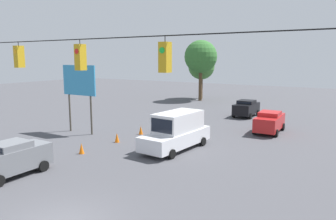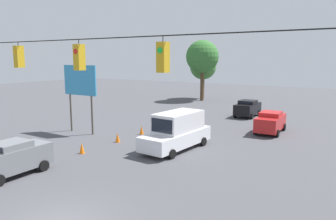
{
  "view_description": "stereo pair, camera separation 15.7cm",
  "coord_description": "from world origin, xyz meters",
  "px_view_note": "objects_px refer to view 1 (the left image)",
  "views": [
    {
      "loc": [
        -9.95,
        7.83,
        6.49
      ],
      "look_at": [
        0.57,
        -9.04,
        3.32
      ],
      "focal_mm": 35.0,
      "sensor_mm": 36.0,
      "label": 1
    },
    {
      "loc": [
        -10.08,
        7.74,
        6.49
      ],
      "look_at": [
        0.57,
        -9.04,
        3.32
      ],
      "focal_mm": 35.0,
      "sensor_mm": 36.0,
      "label": 2
    }
  ],
  "objects_px": {
    "box_truck_white_withflow_mid": "(177,131)",
    "roadside_billboard": "(79,85)",
    "tree_horizon_left": "(201,67)",
    "traffic_cone_nearest": "(43,161)",
    "tree_horizon_right": "(201,57)",
    "overhead_signal_span": "(82,96)",
    "traffic_cone_farthest": "(181,118)",
    "traffic_cone_fourth": "(141,130)",
    "traffic_cone_third": "(117,138)",
    "traffic_cone_fifth": "(164,123)",
    "sedan_black_withflow_deep": "(246,108)",
    "traffic_cone_second": "(81,148)",
    "sedan_red_oncoming_deep": "(270,122)",
    "sedan_grey_parked_shoulder": "(12,158)"
  },
  "relations": [
    {
      "from": "sedan_red_oncoming_deep",
      "to": "traffic_cone_farthest",
      "type": "bearing_deg",
      "value": -1.16
    },
    {
      "from": "tree_horizon_left",
      "to": "traffic_cone_nearest",
      "type": "bearing_deg",
      "value": 101.13
    },
    {
      "from": "overhead_signal_span",
      "to": "tree_horizon_right",
      "type": "relative_size",
      "value": 2.26
    },
    {
      "from": "sedan_red_oncoming_deep",
      "to": "sedan_black_withflow_deep",
      "type": "relative_size",
      "value": 1.11
    },
    {
      "from": "traffic_cone_fourth",
      "to": "roadside_billboard",
      "type": "bearing_deg",
      "value": 25.15
    },
    {
      "from": "traffic_cone_farthest",
      "to": "tree_horizon_right",
      "type": "bearing_deg",
      "value": -70.02
    },
    {
      "from": "sedan_black_withflow_deep",
      "to": "traffic_cone_second",
      "type": "bearing_deg",
      "value": 76.56
    },
    {
      "from": "traffic_cone_nearest",
      "to": "traffic_cone_third",
      "type": "distance_m",
      "value": 6.81
    },
    {
      "from": "traffic_cone_second",
      "to": "tree_horizon_left",
      "type": "distance_m",
      "value": 33.39
    },
    {
      "from": "box_truck_white_withflow_mid",
      "to": "roadside_billboard",
      "type": "distance_m",
      "value": 10.18
    },
    {
      "from": "traffic_cone_second",
      "to": "tree_horizon_left",
      "type": "relative_size",
      "value": 0.1
    },
    {
      "from": "traffic_cone_fifth",
      "to": "tree_horizon_right",
      "type": "bearing_deg",
      "value": -73.13
    },
    {
      "from": "traffic_cone_third",
      "to": "tree_horizon_left",
      "type": "height_order",
      "value": "tree_horizon_left"
    },
    {
      "from": "sedan_black_withflow_deep",
      "to": "box_truck_white_withflow_mid",
      "type": "distance_m",
      "value": 15.59
    },
    {
      "from": "sedan_grey_parked_shoulder",
      "to": "traffic_cone_fourth",
      "type": "bearing_deg",
      "value": -90.26
    },
    {
      "from": "traffic_cone_farthest",
      "to": "tree_horizon_right",
      "type": "relative_size",
      "value": 0.08
    },
    {
      "from": "sedan_black_withflow_deep",
      "to": "roadside_billboard",
      "type": "height_order",
      "value": "roadside_billboard"
    },
    {
      "from": "overhead_signal_span",
      "to": "traffic_cone_farthest",
      "type": "bearing_deg",
      "value": -71.76
    },
    {
      "from": "sedan_red_oncoming_deep",
      "to": "box_truck_white_withflow_mid",
      "type": "relative_size",
      "value": 0.72
    },
    {
      "from": "box_truck_white_withflow_mid",
      "to": "roadside_billboard",
      "type": "height_order",
      "value": "roadside_billboard"
    },
    {
      "from": "traffic_cone_third",
      "to": "roadside_billboard",
      "type": "bearing_deg",
      "value": -10.21
    },
    {
      "from": "overhead_signal_span",
      "to": "box_truck_white_withflow_mid",
      "type": "distance_m",
      "value": 11.15
    },
    {
      "from": "traffic_cone_fourth",
      "to": "traffic_cone_farthest",
      "type": "distance_m",
      "value": 6.77
    },
    {
      "from": "sedan_black_withflow_deep",
      "to": "traffic_cone_farthest",
      "type": "height_order",
      "value": "sedan_black_withflow_deep"
    },
    {
      "from": "tree_horizon_left",
      "to": "tree_horizon_right",
      "type": "distance_m",
      "value": 3.11
    },
    {
      "from": "traffic_cone_third",
      "to": "traffic_cone_nearest",
      "type": "bearing_deg",
      "value": 90.76
    },
    {
      "from": "box_truck_white_withflow_mid",
      "to": "roadside_billboard",
      "type": "bearing_deg",
      "value": -0.15
    },
    {
      "from": "traffic_cone_third",
      "to": "roadside_billboard",
      "type": "distance_m",
      "value": 6.28
    },
    {
      "from": "traffic_cone_second",
      "to": "box_truck_white_withflow_mid",
      "type": "bearing_deg",
      "value": -137.53
    },
    {
      "from": "traffic_cone_fourth",
      "to": "tree_horizon_left",
      "type": "relative_size",
      "value": 0.1
    },
    {
      "from": "box_truck_white_withflow_mid",
      "to": "tree_horizon_left",
      "type": "height_order",
      "value": "tree_horizon_left"
    },
    {
      "from": "traffic_cone_nearest",
      "to": "tree_horizon_right",
      "type": "relative_size",
      "value": 0.08
    },
    {
      "from": "traffic_cone_fourth",
      "to": "traffic_cone_farthest",
      "type": "bearing_deg",
      "value": -91.22
    },
    {
      "from": "traffic_cone_second",
      "to": "sedan_red_oncoming_deep",
      "type": "bearing_deg",
      "value": -124.37
    },
    {
      "from": "box_truck_white_withflow_mid",
      "to": "traffic_cone_nearest",
      "type": "bearing_deg",
      "value": 57.98
    },
    {
      "from": "roadside_billboard",
      "to": "tree_horizon_right",
      "type": "relative_size",
      "value": 0.64
    },
    {
      "from": "box_truck_white_withflow_mid",
      "to": "traffic_cone_fifth",
      "type": "distance_m",
      "value": 7.57
    },
    {
      "from": "overhead_signal_span",
      "to": "traffic_cone_fifth",
      "type": "bearing_deg",
      "value": -68.42
    },
    {
      "from": "overhead_signal_span",
      "to": "roadside_billboard",
      "type": "distance_m",
      "value": 15.47
    },
    {
      "from": "traffic_cone_fifth",
      "to": "traffic_cone_farthest",
      "type": "xyz_separation_m",
      "value": [
        0.01,
        -3.27,
        0.0
      ]
    },
    {
      "from": "overhead_signal_span",
      "to": "tree_horizon_right",
      "type": "bearing_deg",
      "value": -70.96
    },
    {
      "from": "traffic_cone_third",
      "to": "sedan_black_withflow_deep",
      "type": "bearing_deg",
      "value": -106.17
    },
    {
      "from": "roadside_billboard",
      "to": "tree_horizon_left",
      "type": "xyz_separation_m",
      "value": [
        2.02,
        -27.8,
        0.92
      ]
    },
    {
      "from": "traffic_cone_nearest",
      "to": "tree_horizon_right",
      "type": "bearing_deg",
      "value": -79.87
    },
    {
      "from": "traffic_cone_nearest",
      "to": "traffic_cone_fifth",
      "type": "bearing_deg",
      "value": -90.11
    },
    {
      "from": "sedan_red_oncoming_deep",
      "to": "traffic_cone_nearest",
      "type": "distance_m",
      "value": 18.86
    },
    {
      "from": "traffic_cone_second",
      "to": "tree_horizon_left",
      "type": "bearing_deg",
      "value": -78.02
    },
    {
      "from": "sedan_red_oncoming_deep",
      "to": "tree_horizon_left",
      "type": "bearing_deg",
      "value": -49.79
    },
    {
      "from": "overhead_signal_span",
      "to": "sedan_black_withflow_deep",
      "type": "xyz_separation_m",
      "value": [
        1.76,
        -25.99,
        -4.02
      ]
    },
    {
      "from": "traffic_cone_farthest",
      "to": "box_truck_white_withflow_mid",
      "type": "bearing_deg",
      "value": 117.78
    }
  ]
}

